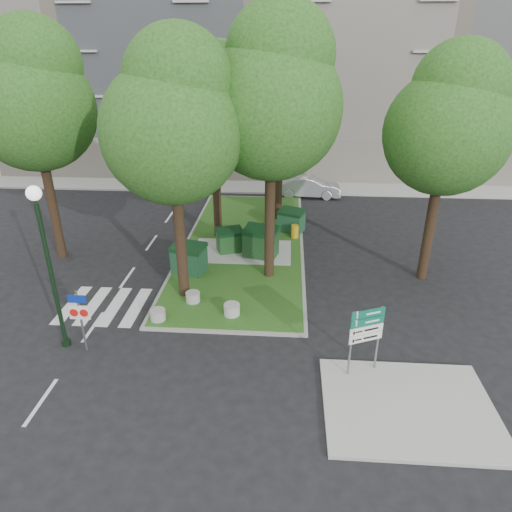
# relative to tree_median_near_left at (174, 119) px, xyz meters

# --- Properties ---
(ground) EXTENTS (120.00, 120.00, 0.00)m
(ground) POSITION_rel_tree_median_near_left_xyz_m (1.41, -2.56, -7.32)
(ground) COLOR black
(ground) RESTS_ON ground
(median_island) EXTENTS (6.00, 16.00, 0.12)m
(median_island) POSITION_rel_tree_median_near_left_xyz_m (1.91, 5.44, -7.26)
(median_island) COLOR #204B15
(median_island) RESTS_ON ground
(median_kerb) EXTENTS (6.30, 16.30, 0.10)m
(median_kerb) POSITION_rel_tree_median_near_left_xyz_m (1.91, 5.44, -7.27)
(median_kerb) COLOR gray
(median_kerb) RESTS_ON ground
(sidewalk_corner) EXTENTS (5.00, 4.00, 0.12)m
(sidewalk_corner) POSITION_rel_tree_median_near_left_xyz_m (7.91, -6.06, -7.26)
(sidewalk_corner) COLOR #999993
(sidewalk_corner) RESTS_ON ground
(building_sidewalk) EXTENTS (42.00, 3.00, 0.12)m
(building_sidewalk) POSITION_rel_tree_median_near_left_xyz_m (1.41, 15.94, -7.26)
(building_sidewalk) COLOR #999993
(building_sidewalk) RESTS_ON ground
(zebra_crossing) EXTENTS (5.00, 3.00, 0.01)m
(zebra_crossing) POSITION_rel_tree_median_near_left_xyz_m (-2.34, -1.06, -7.31)
(zebra_crossing) COLOR silver
(zebra_crossing) RESTS_ON ground
(apartment_building) EXTENTS (41.00, 12.00, 16.00)m
(apartment_building) POSITION_rel_tree_median_near_left_xyz_m (1.41, 23.44, 0.68)
(apartment_building) COLOR tan
(apartment_building) RESTS_ON ground
(tree_median_near_left) EXTENTS (5.20, 5.20, 10.53)m
(tree_median_near_left) POSITION_rel_tree_median_near_left_xyz_m (0.00, 0.00, 0.00)
(tree_median_near_left) COLOR black
(tree_median_near_left) RESTS_ON ground
(tree_median_near_right) EXTENTS (5.60, 5.60, 11.46)m
(tree_median_near_right) POSITION_rel_tree_median_near_left_xyz_m (3.50, 2.00, 0.67)
(tree_median_near_right) COLOR black
(tree_median_near_right) RESTS_ON ground
(tree_median_mid) EXTENTS (4.80, 4.80, 9.99)m
(tree_median_mid) POSITION_rel_tree_median_near_left_xyz_m (0.50, 6.50, -0.34)
(tree_median_mid) COLOR black
(tree_median_mid) RESTS_ON ground
(tree_median_far) EXTENTS (5.80, 5.80, 11.93)m
(tree_median_far) POSITION_rel_tree_median_near_left_xyz_m (3.70, 9.50, 1.00)
(tree_median_far) COLOR black
(tree_median_far) RESTS_ON ground
(tree_street_left) EXTENTS (5.40, 5.40, 11.00)m
(tree_street_left) POSITION_rel_tree_median_near_left_xyz_m (-7.00, 3.50, 0.33)
(tree_street_left) COLOR black
(tree_street_left) RESTS_ON ground
(tree_street_right) EXTENTS (5.00, 5.00, 10.06)m
(tree_street_right) POSITION_rel_tree_median_near_left_xyz_m (10.50, 2.50, -0.33)
(tree_street_right) COLOR black
(tree_street_right) RESTS_ON ground
(dumpster_a) EXTENTS (1.73, 1.42, 1.40)m
(dumpster_a) POSITION_rel_tree_median_near_left_xyz_m (-0.29, 2.02, -6.53)
(dumpster_a) COLOR #0D321A
(dumpster_a) RESTS_ON median_island
(dumpster_b) EXTENTS (1.54, 1.33, 1.21)m
(dumpster_b) POSITION_rel_tree_median_near_left_xyz_m (1.31, 4.46, -6.62)
(dumpster_b) COLOR #103912
(dumpster_b) RESTS_ON median_island
(dumpster_c) EXTENTS (1.87, 1.52, 1.53)m
(dumpster_c) POSITION_rel_tree_median_near_left_xyz_m (2.91, 3.99, -6.46)
(dumpster_c) COLOR black
(dumpster_c) RESTS_ON median_island
(dumpster_d) EXTENTS (1.66, 1.44, 1.29)m
(dumpster_d) POSITION_rel_tree_median_near_left_xyz_m (4.41, 7.40, -6.58)
(dumpster_d) COLOR #123D22
(dumpster_d) RESTS_ON median_island
(bollard_left) EXTENTS (0.59, 0.59, 0.42)m
(bollard_left) POSITION_rel_tree_median_near_left_xyz_m (-0.69, -2.06, -6.99)
(bollard_left) COLOR #989793
(bollard_left) RESTS_ON median_island
(bollard_right) EXTENTS (0.63, 0.63, 0.45)m
(bollard_right) POSITION_rel_tree_median_near_left_xyz_m (2.11, -1.51, -6.97)
(bollard_right) COLOR #A2A29D
(bollard_right) RESTS_ON median_island
(bollard_mid) EXTENTS (0.58, 0.58, 0.42)m
(bollard_mid) POSITION_rel_tree_median_near_left_xyz_m (0.39, -0.63, -6.99)
(bollard_mid) COLOR #989793
(bollard_mid) RESTS_ON median_island
(litter_bin) EXTENTS (0.40, 0.40, 0.70)m
(litter_bin) POSITION_rel_tree_median_near_left_xyz_m (4.61, 6.45, -6.85)
(litter_bin) COLOR #C09616
(litter_bin) RESTS_ON median_island
(street_lamp) EXTENTS (0.47, 0.47, 5.88)m
(street_lamp) POSITION_rel_tree_median_near_left_xyz_m (-3.60, -3.73, -3.62)
(street_lamp) COLOR black
(street_lamp) RESTS_ON ground
(traffic_sign_pole) EXTENTS (0.72, 0.08, 2.39)m
(traffic_sign_pole) POSITION_rel_tree_median_near_left_xyz_m (-2.74, -3.99, -5.78)
(traffic_sign_pole) COLOR slate
(traffic_sign_pole) RESTS_ON ground
(directional_sign) EXTENTS (1.09, 0.49, 2.33)m
(directional_sign) POSITION_rel_tree_median_near_left_xyz_m (6.72, -4.56, -5.65)
(directional_sign) COLOR slate
(directional_sign) RESTS_ON sidewalk_corner
(car_white) EXTENTS (4.50, 2.06, 1.50)m
(car_white) POSITION_rel_tree_median_near_left_xyz_m (-4.48, 14.77, -6.57)
(car_white) COLOR silver
(car_white) RESTS_ON ground
(car_silver) EXTENTS (4.44, 1.69, 1.45)m
(car_silver) POSITION_rel_tree_median_near_left_xyz_m (5.59, 14.10, -6.59)
(car_silver) COLOR #A1A5A9
(car_silver) RESTS_ON ground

